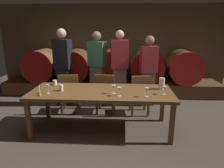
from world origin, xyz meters
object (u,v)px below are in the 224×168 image
object	(u,v)px
dining_table	(101,94)
guest_center_left	(97,68)
wine_barrel_left	(76,65)
cup_right	(61,88)
wine_glass_far_left	(48,87)
wine_glass_left	(114,88)
wine_barrel_center	(111,66)
chair_left	(69,92)
wine_barrel_right	(146,66)
wine_barrel_far_left	(43,65)
pitcher	(162,84)
chair_right	(140,93)
wine_glass_right	(147,90)
wine_glass_center	(119,90)
guest_center_right	(119,68)
wine_barrel_far_right	(183,66)
guest_far_right	(148,71)
candle_center	(40,93)
chair_center	(105,92)
cup_left	(55,82)
guest_far_left	(63,67)
wine_glass_far_right	(165,89)

from	to	relation	value
dining_table	guest_center_left	distance (m)	1.31
wine_barrel_left	cup_right	world-z (taller)	wine_barrel_left
wine_glass_far_left	wine_glass_left	xyz separation A→B (m)	(1.09, 0.06, -0.01)
wine_barrel_left	wine_barrel_center	distance (m)	0.98
chair_left	wine_barrel_right	bearing A→B (deg)	-148.14
guest_center_left	wine_glass_far_left	world-z (taller)	guest_center_left
wine_barrel_far_left	pitcher	distance (m)	3.55
chair_right	wine_glass_right	size ratio (longest dim) A/B	5.80
guest_center_left	wine_glass_center	size ratio (longest dim) A/B	11.73
dining_table	guest_center_right	bearing A→B (deg)	77.24
wine_barrel_far_right	chair_right	bearing A→B (deg)	-130.64
chair_left	wine_glass_left	bearing A→B (deg)	132.36
guest_far_right	pitcher	bearing A→B (deg)	85.04
wine_barrel_left	cup_right	distance (m)	2.18
candle_center	wine_glass_far_left	size ratio (longest dim) A/B	1.18
wine_glass_far_left	cup_right	xyz separation A→B (m)	(0.17, 0.16, -0.06)
wine_glass_right	dining_table	bearing A→B (deg)	160.61
chair_center	candle_center	xyz separation A→B (m)	(-0.96, -1.05, 0.30)
dining_table	wine_glass_far_left	bearing A→B (deg)	-166.77
pitcher	wine_barrel_far_right	bearing A→B (deg)	65.26
candle_center	wine_barrel_far_right	bearing A→B (deg)	39.85
wine_barrel_left	dining_table	size ratio (longest dim) A/B	0.38
chair_right	chair_left	bearing A→B (deg)	-7.65
wine_barrel_center	wine_barrel_right	distance (m)	0.96
chair_left	wine_glass_left	distance (m)	1.33
guest_far_right	cup_left	bearing A→B (deg)	15.92
guest_center_left	wine_glass_center	bearing A→B (deg)	128.35
wine_glass_right	wine_barrel_right	bearing A→B (deg)	84.56
wine_barrel_left	candle_center	world-z (taller)	wine_barrel_left
wine_barrel_right	wine_glass_far_left	world-z (taller)	wine_barrel_right
guest_center_left	cup_right	bearing A→B (deg)	88.93
wine_glass_far_left	dining_table	bearing A→B (deg)	13.23
wine_barrel_far_right	cup_right	bearing A→B (deg)	-140.82
wine_barrel_far_left	wine_barrel_right	world-z (taller)	same
wine_barrel_left	chair_left	xyz separation A→B (m)	(0.19, -1.44, -0.30)
chair_center	chair_right	xyz separation A→B (m)	(0.73, -0.05, 0.00)
wine_glass_far_left	guest_far_left	bearing A→B (deg)	95.92
guest_far_right	cup_left	distance (m)	2.10
wine_barrel_left	wine_glass_far_left	xyz separation A→B (m)	(0.09, -2.33, 0.07)
chair_left	guest_far_left	distance (m)	0.70
wine_glass_center	cup_left	distance (m)	1.38
wine_barrel_center	cup_right	distance (m)	2.28
wine_barrel_left	guest_far_right	xyz separation A→B (m)	(1.90, -0.85, 0.05)
guest_far_left	candle_center	size ratio (longest dim) A/B	9.67
dining_table	guest_center_right	distance (m)	1.29
chair_center	guest_center_right	bearing A→B (deg)	-115.47
chair_right	wine_barrel_right	bearing A→B (deg)	-107.57
pitcher	guest_center_left	bearing A→B (deg)	139.60
wine_glass_far_left	wine_glass_center	size ratio (longest dim) A/B	1.06
wine_glass_right	wine_glass_far_right	size ratio (longest dim) A/B	1.11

